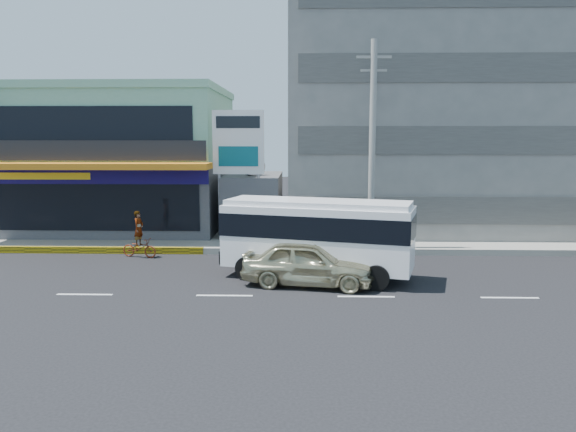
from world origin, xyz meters
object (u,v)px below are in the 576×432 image
object	(u,v)px
shop_building	(122,164)
utility_pole_near	(372,146)
motorcycle_rider	(139,242)
satellite_dish	(252,174)
minibus	(318,232)
billboard	(239,150)
concrete_building	(425,113)
sedan	(309,263)

from	to	relation	value
shop_building	utility_pole_near	xyz separation A→B (m)	(14.00, -6.55, 1.15)
shop_building	motorcycle_rider	bearing A→B (deg)	-67.67
shop_building	motorcycle_rider	distance (m)	8.91
satellite_dish	minibus	size ratio (longest dim) A/B	0.19
satellite_dish	motorcycle_rider	xyz separation A→B (m)	(-4.85, -4.72, -2.86)
billboard	shop_building	bearing A→B (deg)	147.68
shop_building	concrete_building	distance (m)	18.28
satellite_dish	billboard	distance (m)	2.31
shop_building	concrete_building	bearing A→B (deg)	3.35
concrete_building	satellite_dish	world-z (taller)	concrete_building
utility_pole_near	motorcycle_rider	world-z (taller)	utility_pole_near
shop_building	billboard	xyz separation A→B (m)	(7.50, -4.75, 0.93)
satellite_dish	utility_pole_near	world-z (taller)	utility_pole_near
satellite_dish	minibus	xyz separation A→B (m)	(3.35, -8.36, -1.72)
concrete_building	utility_pole_near	size ratio (longest dim) A/B	1.60
billboard	utility_pole_near	xyz separation A→B (m)	(6.50, -1.80, 0.22)
satellite_dish	utility_pole_near	xyz separation A→B (m)	(6.00, -3.60, 1.57)
utility_pole_near	sedan	bearing A→B (deg)	-116.95
shop_building	sedan	bearing A→B (deg)	-48.53
billboard	motorcycle_rider	world-z (taller)	billboard
sedan	motorcycle_rider	world-z (taller)	motorcycle_rider
motorcycle_rider	billboard	bearing A→B (deg)	33.88
shop_building	concrete_building	xyz separation A→B (m)	(18.00, 1.05, 3.00)
concrete_building	sedan	xyz separation A→B (m)	(-7.00, -13.50, -6.15)
utility_pole_near	shop_building	bearing A→B (deg)	154.94
billboard	sedan	world-z (taller)	billboard
utility_pole_near	motorcycle_rider	xyz separation A→B (m)	(-10.85, -1.12, -4.43)
minibus	motorcycle_rider	bearing A→B (deg)	156.10
shop_building	concrete_building	world-z (taller)	concrete_building
concrete_building	sedan	world-z (taller)	concrete_building
concrete_building	satellite_dish	size ratio (longest dim) A/B	10.67
utility_pole_near	motorcycle_rider	distance (m)	11.77
billboard	satellite_dish	bearing A→B (deg)	74.48
concrete_building	sedan	size ratio (longest dim) A/B	3.20
shop_building	utility_pole_near	world-z (taller)	utility_pole_near
satellite_dish	minibus	bearing A→B (deg)	-68.15
concrete_building	sedan	distance (m)	16.40
minibus	sedan	xyz separation A→B (m)	(-0.35, -1.14, -1.00)
billboard	sedan	distance (m)	9.39
satellite_dish	motorcycle_rider	size ratio (longest dim) A/B	0.69
sedan	motorcycle_rider	size ratio (longest dim) A/B	2.30
concrete_building	utility_pole_near	xyz separation A→B (m)	(-4.00, -7.60, -1.85)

